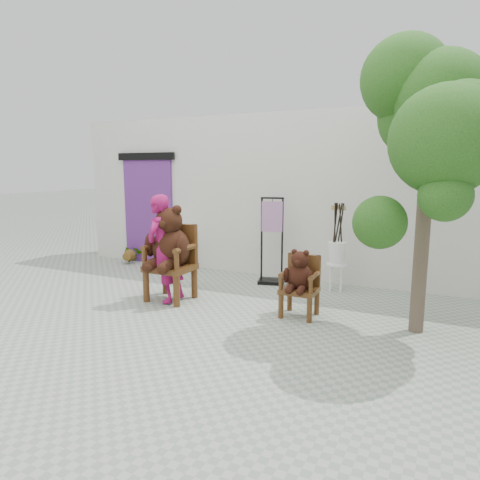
{
  "coord_description": "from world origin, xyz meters",
  "views": [
    {
      "loc": [
        2.65,
        -4.73,
        1.99
      ],
      "look_at": [
        -0.05,
        0.91,
        0.95
      ],
      "focal_mm": 32.0,
      "sensor_mm": 36.0,
      "label": 1
    }
  ],
  "objects_px": {
    "display_stand": "(272,251)",
    "chair_small": "(300,278)",
    "person": "(165,249)",
    "cafe_table": "(181,247)",
    "tree": "(437,118)",
    "chair_big": "(170,247)",
    "stool_bucket": "(337,252)"
  },
  "relations": [
    {
      "from": "display_stand",
      "to": "chair_small",
      "type": "bearing_deg",
      "value": -70.49
    },
    {
      "from": "person",
      "to": "display_stand",
      "type": "relative_size",
      "value": 1.07
    },
    {
      "from": "cafe_table",
      "to": "tree",
      "type": "height_order",
      "value": "tree"
    },
    {
      "from": "chair_big",
      "to": "chair_small",
      "type": "relative_size",
      "value": 1.58
    },
    {
      "from": "person",
      "to": "stool_bucket",
      "type": "height_order",
      "value": "person"
    },
    {
      "from": "tree",
      "to": "chair_small",
      "type": "bearing_deg",
      "value": -173.95
    },
    {
      "from": "cafe_table",
      "to": "display_stand",
      "type": "bearing_deg",
      "value": -6.33
    },
    {
      "from": "chair_small",
      "to": "display_stand",
      "type": "distance_m",
      "value": 1.73
    },
    {
      "from": "stool_bucket",
      "to": "tree",
      "type": "height_order",
      "value": "tree"
    },
    {
      "from": "cafe_table",
      "to": "chair_big",
      "type": "bearing_deg",
      "value": -60.76
    },
    {
      "from": "display_stand",
      "to": "tree",
      "type": "bearing_deg",
      "value": -41.46
    },
    {
      "from": "cafe_table",
      "to": "display_stand",
      "type": "xyz_separation_m",
      "value": [
        2.05,
        -0.23,
        0.14
      ]
    },
    {
      "from": "chair_big",
      "to": "tree",
      "type": "relative_size",
      "value": 0.4
    },
    {
      "from": "person",
      "to": "chair_big",
      "type": "bearing_deg",
      "value": 160.14
    },
    {
      "from": "chair_small",
      "to": "person",
      "type": "height_order",
      "value": "person"
    },
    {
      "from": "chair_big",
      "to": "chair_small",
      "type": "bearing_deg",
      "value": 3.74
    },
    {
      "from": "chair_big",
      "to": "tree",
      "type": "distance_m",
      "value": 3.98
    },
    {
      "from": "person",
      "to": "stool_bucket",
      "type": "bearing_deg",
      "value": 126.62
    },
    {
      "from": "chair_big",
      "to": "person",
      "type": "relative_size",
      "value": 0.91
    },
    {
      "from": "chair_big",
      "to": "stool_bucket",
      "type": "height_order",
      "value": "chair_big"
    },
    {
      "from": "chair_small",
      "to": "display_stand",
      "type": "xyz_separation_m",
      "value": [
        -0.97,
        1.43,
        0.05
      ]
    },
    {
      "from": "chair_small",
      "to": "stool_bucket",
      "type": "relative_size",
      "value": 0.64
    },
    {
      "from": "cafe_table",
      "to": "stool_bucket",
      "type": "xyz_separation_m",
      "value": [
        3.18,
        -0.2,
        0.2
      ]
    },
    {
      "from": "chair_small",
      "to": "stool_bucket",
      "type": "bearing_deg",
      "value": 83.71
    },
    {
      "from": "display_stand",
      "to": "stool_bucket",
      "type": "xyz_separation_m",
      "value": [
        1.13,
        0.03,
        0.06
      ]
    },
    {
      "from": "person",
      "to": "stool_bucket",
      "type": "relative_size",
      "value": 1.11
    },
    {
      "from": "chair_small",
      "to": "stool_bucket",
      "type": "xyz_separation_m",
      "value": [
        0.16,
        1.46,
        0.1
      ]
    },
    {
      "from": "person",
      "to": "chair_small",
      "type": "bearing_deg",
      "value": 95.61
    },
    {
      "from": "person",
      "to": "display_stand",
      "type": "xyz_separation_m",
      "value": [
        1.08,
        1.66,
        -0.22
      ]
    },
    {
      "from": "cafe_table",
      "to": "stool_bucket",
      "type": "distance_m",
      "value": 3.19
    },
    {
      "from": "cafe_table",
      "to": "tree",
      "type": "distance_m",
      "value": 5.25
    },
    {
      "from": "chair_big",
      "to": "display_stand",
      "type": "bearing_deg",
      "value": 56.28
    }
  ]
}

